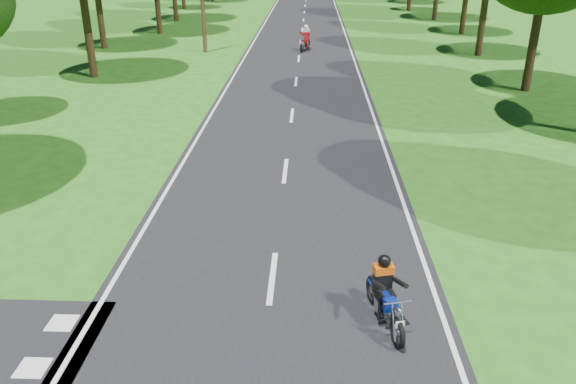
{
  "coord_description": "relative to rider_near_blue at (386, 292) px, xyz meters",
  "views": [
    {
      "loc": [
        0.74,
        -8.01,
        6.5
      ],
      "look_at": [
        0.25,
        4.0,
        1.1
      ],
      "focal_mm": 35.0,
      "sensor_mm": 36.0,
      "label": 1
    }
  ],
  "objects": [
    {
      "name": "ground",
      "position": [
        -2.16,
        -0.57,
        -0.69
      ],
      "size": [
        160.0,
        160.0,
        0.0
      ],
      "primitive_type": "plane",
      "color": "#225C15",
      "rests_on": "ground"
    },
    {
      "name": "rider_near_blue",
      "position": [
        0.0,
        0.0,
        0.0
      ],
      "size": [
        0.89,
        1.69,
        1.34
      ],
      "primitive_type": null,
      "rotation": [
        0.0,
        0.0,
        0.23
      ],
      "color": "navy",
      "rests_on": "main_road"
    },
    {
      "name": "main_road",
      "position": [
        -2.16,
        49.43,
        -0.68
      ],
      "size": [
        7.0,
        140.0,
        0.02
      ],
      "primitive_type": "cube",
      "color": "black",
      "rests_on": "ground"
    },
    {
      "name": "road_markings",
      "position": [
        -2.3,
        47.56,
        -0.67
      ],
      "size": [
        7.4,
        140.0,
        0.01
      ],
      "color": "silver",
      "rests_on": "main_road"
    },
    {
      "name": "rider_far_red",
      "position": [
        -1.82,
        28.14,
        0.13
      ],
      "size": [
        1.07,
        2.01,
        1.59
      ],
      "primitive_type": null,
      "rotation": [
        0.0,
        0.0,
        -0.24
      ],
      "color": "#B30F0D",
      "rests_on": "main_road"
    }
  ]
}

